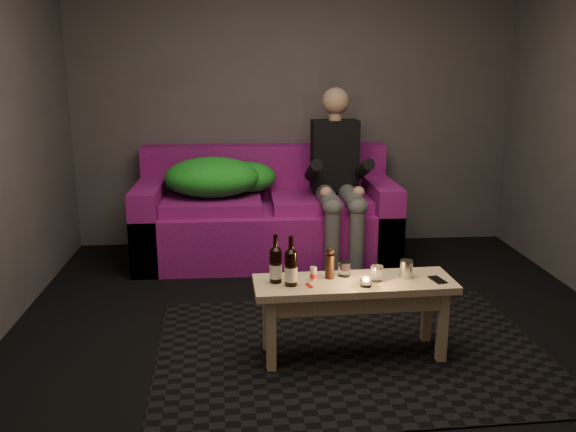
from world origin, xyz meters
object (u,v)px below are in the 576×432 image
(steel_cup, at_px, (406,269))
(coffee_table, at_px, (354,294))
(person, at_px, (337,174))
(beer_bottle_a, at_px, (276,265))
(beer_bottle_b, at_px, (291,267))
(sofa, at_px, (266,218))

(steel_cup, bearing_deg, coffee_table, -173.91)
(person, distance_m, beer_bottle_a, 1.85)
(beer_bottle_a, height_order, beer_bottle_b, beer_bottle_b)
(sofa, height_order, beer_bottle_a, sofa)
(sofa, bearing_deg, beer_bottle_b, -88.30)
(person, height_order, steel_cup, person)
(person, xyz_separation_m, beer_bottle_a, (-0.62, -1.74, -0.19))
(person, relative_size, beer_bottle_a, 5.21)
(coffee_table, bearing_deg, steel_cup, 6.09)
(beer_bottle_b, bearing_deg, coffee_table, 6.91)
(sofa, relative_size, person, 1.50)
(coffee_table, height_order, steel_cup, steel_cup)
(sofa, xyz_separation_m, coffee_table, (0.42, -1.93, 0.04))
(person, height_order, beer_bottle_b, person)
(sofa, relative_size, beer_bottle_b, 7.68)
(beer_bottle_a, relative_size, steel_cup, 2.74)
(coffee_table, distance_m, steel_cup, 0.34)
(person, relative_size, steel_cup, 14.27)
(coffee_table, relative_size, beer_bottle_b, 4.06)
(beer_bottle_b, bearing_deg, beer_bottle_a, 145.63)
(person, bearing_deg, coffee_table, -95.56)
(person, distance_m, coffee_table, 1.80)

